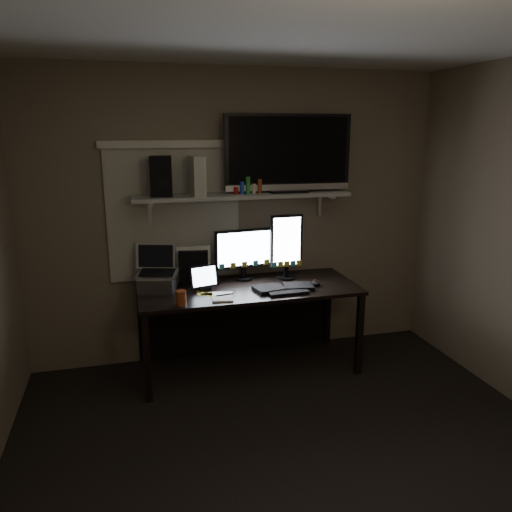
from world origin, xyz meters
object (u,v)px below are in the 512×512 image
object	(u,v)px
monitor_portrait	(286,247)
cup	(181,298)
mouse	(316,283)
tv	(288,154)
monitor_landscape	(244,254)
laptop	(157,269)
game_console	(197,176)
keyboard	(284,288)
tablet	(204,278)
desk	(245,302)
speaker	(161,176)

from	to	relation	value
monitor_portrait	cup	xyz separation A→B (m)	(-0.96, -0.45, -0.23)
monitor_portrait	mouse	xyz separation A→B (m)	(0.18, -0.25, -0.27)
monitor_portrait	cup	distance (m)	1.09
monitor_portrait	tv	world-z (taller)	tv
monitor_landscape	laptop	world-z (taller)	monitor_landscape
mouse	laptop	bearing A→B (deg)	157.62
cup	game_console	world-z (taller)	game_console
keyboard	cup	bearing A→B (deg)	-170.66
monitor_portrait	tablet	size ratio (longest dim) A/B	2.39
mouse	tablet	bearing A→B (deg)	158.69
monitor_portrait	keyboard	xyz separation A→B (m)	(-0.11, -0.29, -0.27)
monitor_portrait	monitor_landscape	bearing A→B (deg)	166.57
keyboard	laptop	distance (m)	1.03
monitor_portrait	cup	size ratio (longest dim) A/B	5.11
tablet	cup	bearing A→B (deg)	-139.14
monitor_landscape	monitor_portrait	size ratio (longest dim) A/B	0.90
keyboard	tablet	bearing A→B (deg)	164.98
desk	cup	xyz separation A→B (m)	(-0.59, -0.42, 0.23)
monitor_landscape	keyboard	world-z (taller)	monitor_landscape
cup	desk	bearing A→B (deg)	35.51
keyboard	game_console	world-z (taller)	game_console
monitor_landscape	tv	distance (m)	0.92
monitor_landscape	laptop	bearing A→B (deg)	-175.37
keyboard	tablet	world-z (taller)	tablet
mouse	tv	bearing A→B (deg)	104.95
monitor_landscape	monitor_portrait	bearing A→B (deg)	-17.88
desk	keyboard	size ratio (longest dim) A/B	3.65
tv	speaker	xyz separation A→B (m)	(-1.05, 0.02, -0.16)
tv	speaker	world-z (taller)	tv
desk	monitor_portrait	bearing A→B (deg)	4.33
keyboard	mouse	size ratio (longest dim) A/B	4.84
tablet	cup	world-z (taller)	tablet
keyboard	speaker	distance (m)	1.33
game_console	speaker	size ratio (longest dim) A/B	1.00
mouse	laptop	distance (m)	1.31
game_console	speaker	xyz separation A→B (m)	(-0.28, 0.05, 0.00)
tv	game_console	xyz separation A→B (m)	(-0.77, -0.02, -0.16)
game_console	keyboard	bearing A→B (deg)	-31.85
monitor_portrait	laptop	distance (m)	1.11
monitor_portrait	keyboard	world-z (taller)	monitor_portrait
game_console	speaker	world-z (taller)	same
speaker	cup	bearing A→B (deg)	-77.33
keyboard	cup	size ratio (longest dim) A/B	4.41
tablet	game_console	world-z (taller)	game_console
monitor_landscape	cup	size ratio (longest dim) A/B	4.59
keyboard	tablet	size ratio (longest dim) A/B	2.06
tablet	laptop	bearing A→B (deg)	155.15
monitor_portrait	desk	bearing A→B (deg)	-177.16
keyboard	cup	xyz separation A→B (m)	(-0.85, -0.16, 0.04)
mouse	cup	world-z (taller)	cup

